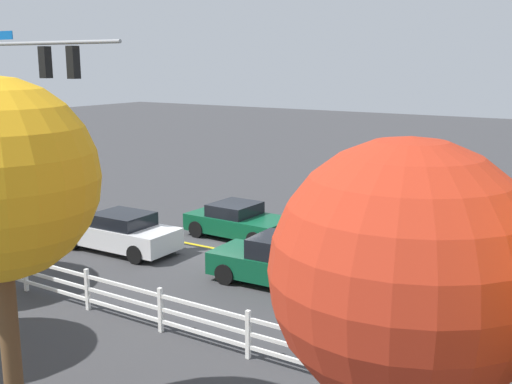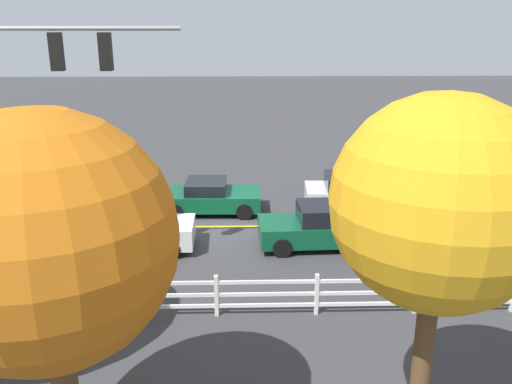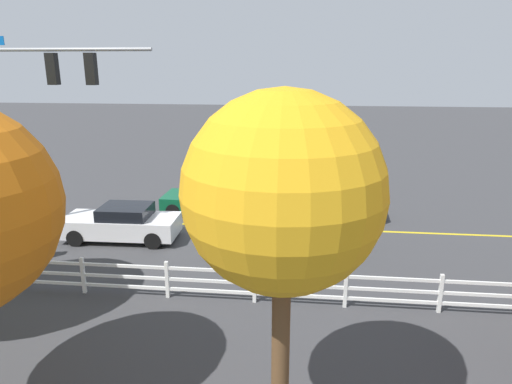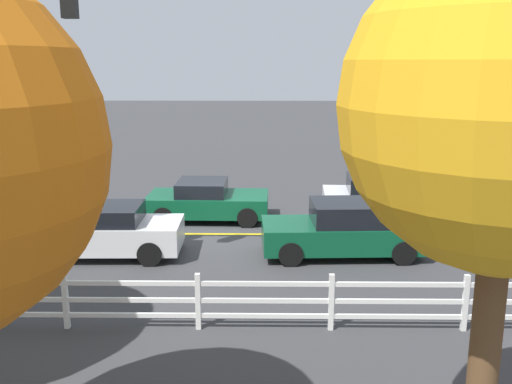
% 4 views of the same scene
% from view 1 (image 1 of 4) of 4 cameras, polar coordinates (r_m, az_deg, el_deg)
% --- Properties ---
extents(ground_plane, '(120.00, 120.00, 0.00)m').
position_cam_1_polar(ground_plane, '(22.40, -3.69, -5.23)').
color(ground_plane, '#38383A').
extents(lane_center_stripe, '(28.00, 0.16, 0.01)m').
position_cam_1_polar(lane_center_stripe, '(20.38, 5.46, -7.00)').
color(lane_center_stripe, gold).
rests_on(lane_center_stripe, ground_plane).
extents(signal_assembly, '(6.42, 0.38, 7.58)m').
position_cam_1_polar(signal_assembly, '(22.37, -20.55, 7.78)').
color(signal_assembly, gray).
rests_on(signal_assembly, ground_plane).
extents(car_0, '(4.49, 1.92, 1.39)m').
position_cam_1_polar(car_0, '(22.49, -12.40, -3.62)').
color(car_0, silver).
rests_on(car_0, ground_plane).
extents(car_1, '(4.37, 2.03, 1.48)m').
position_cam_1_polar(car_1, '(18.67, 2.46, -6.46)').
color(car_1, '#0C4C2D').
rests_on(car_1, ground_plane).
extents(car_2, '(3.98, 2.11, 1.31)m').
position_cam_1_polar(car_2, '(23.66, -1.64, -2.68)').
color(car_2, '#0C4C2D').
rests_on(car_2, ground_plane).
extents(car_3, '(4.21, 2.20, 1.46)m').
position_cam_1_polar(car_3, '(21.10, 11.88, -4.52)').
color(car_3, silver).
rests_on(car_3, ground_plane).
extents(pedestrian, '(0.43, 0.30, 1.69)m').
position_cam_1_polar(pedestrian, '(22.83, -21.01, -3.27)').
color(pedestrian, '#3F3F42').
rests_on(pedestrian, ground_plane).
extents(white_rail_fence, '(26.10, 0.10, 1.15)m').
position_cam_1_polar(white_rail_fence, '(15.77, -8.76, -10.56)').
color(white_rail_fence, white).
rests_on(white_rail_fence, ground_plane).
extents(tree_3, '(3.46, 3.46, 5.71)m').
position_cam_1_polar(tree_3, '(8.10, 13.47, -7.37)').
color(tree_3, brown).
rests_on(tree_3, ground_plane).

